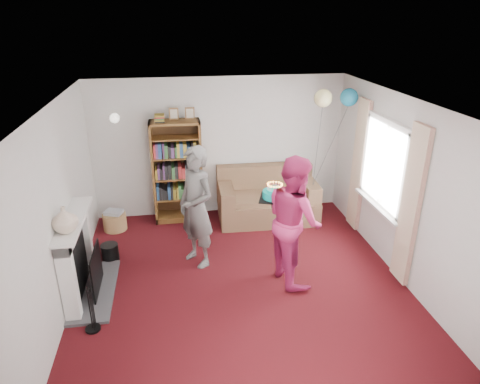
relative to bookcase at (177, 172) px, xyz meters
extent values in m
plane|color=black|center=(0.78, -2.30, -0.89)|extent=(5.00, 5.00, 0.00)
cube|color=silver|center=(0.78, 0.21, 0.36)|extent=(4.50, 0.02, 2.50)
cube|color=silver|center=(-1.48, -2.30, 0.36)|extent=(0.02, 5.00, 2.50)
cube|color=silver|center=(3.04, -2.30, 0.36)|extent=(0.02, 5.00, 2.50)
cube|color=white|center=(0.78, -2.30, 1.61)|extent=(4.50, 5.00, 0.01)
cube|color=#3F3F42|center=(-1.22, -2.10, -0.87)|extent=(0.55, 1.40, 0.04)
cube|color=white|center=(-1.37, -2.65, -0.36)|extent=(0.18, 0.14, 1.06)
cube|color=white|center=(-1.37, -1.55, -0.36)|extent=(0.18, 0.14, 1.06)
cube|color=white|center=(-1.37, -2.10, 0.11)|extent=(0.18, 1.24, 0.16)
cube|color=white|center=(-1.34, -2.10, 0.21)|extent=(0.28, 1.35, 0.05)
cube|color=black|center=(-1.39, -2.10, -0.41)|extent=(0.10, 0.80, 0.86)
cube|color=black|center=(-1.15, -2.10, -0.56)|extent=(0.02, 0.70, 0.60)
cylinder|color=black|center=(-1.12, -2.88, -0.57)|extent=(0.18, 0.18, 0.64)
cylinder|color=black|center=(-1.09, -1.30, -0.76)|extent=(0.26, 0.26, 0.26)
cube|color=white|center=(2.99, -1.70, 1.18)|extent=(0.08, 1.30, 0.08)
cube|color=white|center=(2.99, -1.70, -0.07)|extent=(0.08, 1.30, 0.08)
cube|color=white|center=(3.02, -1.70, 0.56)|extent=(0.01, 1.15, 1.20)
cube|color=white|center=(2.96, -1.70, -0.10)|extent=(0.14, 1.32, 0.04)
cube|color=beige|center=(2.98, -2.52, 0.26)|extent=(0.07, 0.38, 2.20)
cube|color=beige|center=(2.98, -0.88, 0.26)|extent=(0.07, 0.38, 2.20)
cylinder|color=gold|center=(-0.97, 0.15, 1.01)|extent=(0.04, 0.12, 0.04)
sphere|color=white|center=(-0.97, 0.06, 0.99)|extent=(0.16, 0.16, 0.16)
cube|color=#472B14|center=(0.00, 0.16, 0.01)|extent=(0.86, 0.04, 1.82)
cube|color=brown|center=(-0.41, -0.03, 0.01)|extent=(0.04, 0.42, 1.82)
cube|color=brown|center=(0.41, -0.03, 0.01)|extent=(0.04, 0.42, 1.82)
cube|color=brown|center=(0.00, -0.03, 0.90)|extent=(0.86, 0.42, 0.04)
cube|color=brown|center=(0.00, -0.03, -0.84)|extent=(0.86, 0.42, 0.10)
cube|color=brown|center=(0.00, -0.03, -0.46)|extent=(0.78, 0.38, 0.03)
cube|color=brown|center=(0.00, -0.03, -0.08)|extent=(0.78, 0.38, 0.02)
cube|color=brown|center=(0.00, -0.03, 0.30)|extent=(0.78, 0.38, 0.02)
cube|color=brown|center=(0.00, -0.03, 0.64)|extent=(0.78, 0.38, 0.02)
cube|color=maroon|center=(-0.24, -0.05, 0.98)|extent=(0.16, 0.22, 0.12)
cube|color=brown|center=(0.00, 0.02, 1.03)|extent=(0.16, 0.02, 0.20)
cube|color=brown|center=(0.27, 0.02, 1.03)|extent=(0.16, 0.02, 0.20)
cube|color=brown|center=(1.58, -0.30, -0.69)|extent=(1.75, 0.93, 0.41)
cube|color=brown|center=(1.58, 0.04, -0.33)|extent=(1.75, 0.24, 0.72)
cube|color=brown|center=(0.83, -0.30, -0.48)|extent=(0.24, 0.88, 0.57)
cube|color=brown|center=(2.34, -0.30, -0.48)|extent=(0.24, 0.88, 0.57)
cube|color=brown|center=(1.19, -0.38, -0.45)|extent=(0.74, 0.63, 0.12)
cube|color=brown|center=(1.98, -0.38, -0.45)|extent=(0.74, 0.63, 0.12)
cylinder|color=#A57C4D|center=(-1.12, -0.29, -0.75)|extent=(0.40, 0.40, 0.30)
cube|color=beige|center=(-1.12, -0.29, -0.57)|extent=(0.28, 0.22, 0.06)
imported|color=black|center=(0.23, -1.57, 0.01)|extent=(0.73, 0.79, 1.81)
imported|color=#AE2257|center=(1.52, -2.18, 0.01)|extent=(0.83, 0.99, 1.81)
cube|color=black|center=(1.29, -1.93, 0.24)|extent=(0.39, 0.39, 0.02)
cylinder|color=#0EA39A|center=(1.29, -1.93, 0.30)|extent=(0.33, 0.33, 0.10)
cylinder|color=#0EA39A|center=(1.29, -1.93, 0.36)|extent=(0.24, 0.24, 0.04)
cylinder|color=pink|center=(1.39, -1.93, 0.40)|extent=(0.01, 0.01, 0.09)
sphere|color=orange|center=(1.39, -1.93, 0.45)|extent=(0.02, 0.02, 0.02)
cylinder|color=pink|center=(1.38, -1.90, 0.40)|extent=(0.01, 0.01, 0.09)
sphere|color=orange|center=(1.38, -1.90, 0.45)|extent=(0.02, 0.02, 0.02)
cylinder|color=pink|center=(1.36, -1.86, 0.40)|extent=(0.01, 0.01, 0.09)
sphere|color=orange|center=(1.36, -1.86, 0.45)|extent=(0.02, 0.02, 0.02)
cylinder|color=pink|center=(1.33, -1.84, 0.40)|extent=(0.01, 0.01, 0.09)
sphere|color=orange|center=(1.33, -1.84, 0.45)|extent=(0.02, 0.02, 0.02)
cylinder|color=pink|center=(1.29, -1.84, 0.40)|extent=(0.01, 0.01, 0.09)
sphere|color=orange|center=(1.29, -1.84, 0.45)|extent=(0.02, 0.02, 0.02)
cylinder|color=pink|center=(1.25, -1.84, 0.40)|extent=(0.01, 0.01, 0.09)
sphere|color=orange|center=(1.25, -1.84, 0.45)|extent=(0.02, 0.02, 0.02)
cylinder|color=pink|center=(1.22, -1.86, 0.40)|extent=(0.01, 0.01, 0.09)
sphere|color=orange|center=(1.22, -1.86, 0.45)|extent=(0.02, 0.02, 0.02)
cylinder|color=pink|center=(1.20, -1.90, 0.40)|extent=(0.01, 0.01, 0.09)
sphere|color=orange|center=(1.20, -1.90, 0.45)|extent=(0.02, 0.02, 0.02)
cylinder|color=pink|center=(1.19, -1.93, 0.40)|extent=(0.01, 0.01, 0.09)
sphere|color=orange|center=(1.19, -1.93, 0.45)|extent=(0.02, 0.02, 0.02)
cylinder|color=pink|center=(1.20, -1.97, 0.40)|extent=(0.01, 0.01, 0.09)
sphere|color=orange|center=(1.20, -1.97, 0.45)|extent=(0.02, 0.02, 0.02)
cylinder|color=pink|center=(1.22, -2.00, 0.40)|extent=(0.01, 0.01, 0.09)
sphere|color=orange|center=(1.22, -2.00, 0.45)|extent=(0.02, 0.02, 0.02)
cylinder|color=pink|center=(1.25, -2.03, 0.40)|extent=(0.01, 0.01, 0.09)
sphere|color=orange|center=(1.25, -2.03, 0.45)|extent=(0.02, 0.02, 0.02)
cylinder|color=pink|center=(1.29, -2.03, 0.40)|extent=(0.01, 0.01, 0.09)
sphere|color=orange|center=(1.29, -2.03, 0.45)|extent=(0.02, 0.02, 0.02)
cylinder|color=pink|center=(1.33, -2.03, 0.40)|extent=(0.01, 0.01, 0.09)
sphere|color=orange|center=(1.33, -2.03, 0.45)|extent=(0.02, 0.02, 0.02)
cylinder|color=pink|center=(1.36, -2.00, 0.40)|extent=(0.01, 0.01, 0.09)
sphere|color=orange|center=(1.36, -2.00, 0.45)|extent=(0.02, 0.02, 0.02)
cylinder|color=pink|center=(1.38, -1.97, 0.40)|extent=(0.01, 0.01, 0.09)
sphere|color=orange|center=(1.38, -1.97, 0.45)|extent=(0.02, 0.02, 0.02)
sphere|color=#3F3F3F|center=(2.34, -0.50, -0.21)|extent=(0.02, 0.02, 0.02)
sphere|color=#166B8D|center=(2.83, -0.55, 1.33)|extent=(0.29, 0.29, 0.29)
sphere|color=#F7EA97|center=(2.39, -0.55, 1.33)|extent=(0.29, 0.29, 0.29)
imported|color=beige|center=(-1.34, -2.45, 0.39)|extent=(0.34, 0.34, 0.32)
camera|label=1|loc=(-0.03, -7.17, 2.62)|focal=32.00mm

